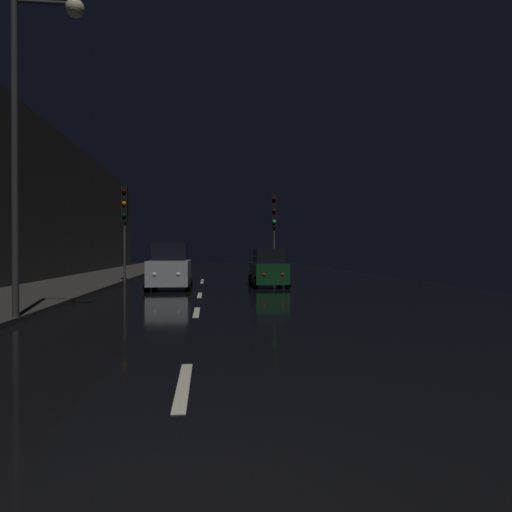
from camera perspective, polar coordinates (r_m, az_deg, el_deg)
ground at (r=27.61m, az=-6.52°, el=-3.01°), size 25.11×84.00×0.02m
sidewalk_left at (r=28.40m, az=-19.47°, el=-2.77°), size 4.40×84.00×0.15m
building_facade_left at (r=25.92m, az=-26.98°, el=6.60°), size 0.80×63.00×8.93m
lane_centerline at (r=18.46m, az=-6.84°, el=-4.74°), size 0.16×24.01×0.01m
traffic_light_far_left at (r=25.88m, az=-15.64°, el=5.14°), size 0.32×0.46×5.17m
traffic_light_far_right at (r=26.68m, az=2.20°, el=4.65°), size 0.34×0.47×4.96m
streetlamp_overhead at (r=12.91m, az=-25.31°, el=15.73°), size 1.70×0.44×7.78m
car_approaching_headlights at (r=21.93m, az=-10.34°, el=-1.38°), size 1.94×4.21×2.12m
car_parked_right_far at (r=22.97m, az=1.49°, el=-1.59°), size 1.70×3.67×1.85m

